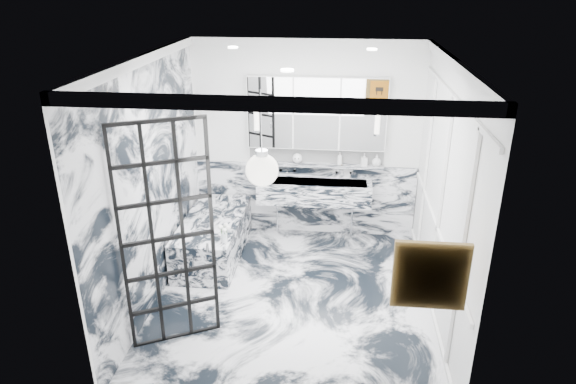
# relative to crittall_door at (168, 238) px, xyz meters

# --- Properties ---
(floor) EXTENTS (3.60, 3.60, 0.00)m
(floor) POSITION_rel_crittall_door_xyz_m (1.15, 0.85, -1.18)
(floor) COLOR silver
(floor) RESTS_ON ground
(ceiling) EXTENTS (3.60, 3.60, 0.00)m
(ceiling) POSITION_rel_crittall_door_xyz_m (1.15, 0.85, 1.62)
(ceiling) COLOR white
(ceiling) RESTS_ON wall_back
(wall_back) EXTENTS (3.60, 0.00, 3.60)m
(wall_back) POSITION_rel_crittall_door_xyz_m (1.15, 2.65, 0.22)
(wall_back) COLOR white
(wall_back) RESTS_ON floor
(wall_front) EXTENTS (3.60, 0.00, 3.60)m
(wall_front) POSITION_rel_crittall_door_xyz_m (1.15, -0.95, 0.22)
(wall_front) COLOR white
(wall_front) RESTS_ON floor
(wall_left) EXTENTS (0.00, 3.60, 3.60)m
(wall_left) POSITION_rel_crittall_door_xyz_m (-0.45, 0.85, 0.22)
(wall_left) COLOR white
(wall_left) RESTS_ON floor
(wall_right) EXTENTS (0.00, 3.60, 3.60)m
(wall_right) POSITION_rel_crittall_door_xyz_m (2.75, 0.85, 0.22)
(wall_right) COLOR white
(wall_right) RESTS_ON floor
(marble_clad_back) EXTENTS (3.18, 0.05, 1.05)m
(marble_clad_back) POSITION_rel_crittall_door_xyz_m (1.15, 2.63, -0.65)
(marble_clad_back) COLOR silver
(marble_clad_back) RESTS_ON floor
(marble_clad_left) EXTENTS (0.02, 3.56, 2.68)m
(marble_clad_left) POSITION_rel_crittall_door_xyz_m (-0.44, 0.85, 0.16)
(marble_clad_left) COLOR silver
(marble_clad_left) RESTS_ON floor
(panel_molding) EXTENTS (0.03, 3.40, 2.30)m
(panel_molding) POSITION_rel_crittall_door_xyz_m (2.73, 0.85, 0.12)
(panel_molding) COLOR white
(panel_molding) RESTS_ON floor
(soap_bottle_a) EXTENTS (0.10, 0.10, 0.19)m
(soap_bottle_a) POSITION_rel_crittall_door_xyz_m (1.64, 2.56, 0.01)
(soap_bottle_a) COLOR #8C5919
(soap_bottle_a) RESTS_ON ledge
(soap_bottle_b) EXTENTS (0.10, 0.10, 0.18)m
(soap_bottle_b) POSITION_rel_crittall_door_xyz_m (1.97, 2.56, 0.00)
(soap_bottle_b) COLOR #4C4C51
(soap_bottle_b) RESTS_ON ledge
(soap_bottle_c) EXTENTS (0.16, 0.16, 0.17)m
(soap_bottle_c) POSITION_rel_crittall_door_xyz_m (2.15, 2.56, -0.01)
(soap_bottle_c) COLOR silver
(soap_bottle_c) RESTS_ON ledge
(face_pot) EXTENTS (0.14, 0.14, 0.14)m
(face_pot) POSITION_rel_crittall_door_xyz_m (1.04, 2.56, -0.01)
(face_pot) COLOR white
(face_pot) RESTS_ON ledge
(amber_bottle) EXTENTS (0.04, 0.04, 0.10)m
(amber_bottle) POSITION_rel_crittall_door_xyz_m (1.65, 2.56, -0.04)
(amber_bottle) COLOR #8C5919
(amber_bottle) RESTS_ON ledge
(flower_vase) EXTENTS (0.07, 0.07, 0.12)m
(flower_vase) POSITION_rel_crittall_door_xyz_m (0.28, 1.13, -0.57)
(flower_vase) COLOR silver
(flower_vase) RESTS_ON bathtub
(crittall_door) EXTENTS (0.80, 0.43, 2.36)m
(crittall_door) POSITION_rel_crittall_door_xyz_m (0.00, 0.00, 0.00)
(crittall_door) COLOR black
(crittall_door) RESTS_ON floor
(artwork) EXTENTS (0.46, 0.04, 0.46)m
(artwork) POSITION_rel_crittall_door_xyz_m (2.35, -0.91, 0.30)
(artwork) COLOR orange
(artwork) RESTS_ON wall_front
(pendant_light) EXTENTS (0.27, 0.27, 0.27)m
(pendant_light) POSITION_rel_crittall_door_xyz_m (1.02, -0.44, 0.91)
(pendant_light) COLOR white
(pendant_light) RESTS_ON ceiling
(trough_sink) EXTENTS (1.60, 0.45, 0.30)m
(trough_sink) POSITION_rel_crittall_door_xyz_m (1.30, 2.41, -0.45)
(trough_sink) COLOR silver
(trough_sink) RESTS_ON wall_back
(ledge) EXTENTS (1.90, 0.14, 0.04)m
(ledge) POSITION_rel_crittall_door_xyz_m (1.30, 2.57, -0.11)
(ledge) COLOR silver
(ledge) RESTS_ON wall_back
(subway_tile) EXTENTS (1.90, 0.03, 0.23)m
(subway_tile) POSITION_rel_crittall_door_xyz_m (1.30, 2.63, 0.03)
(subway_tile) COLOR white
(subway_tile) RESTS_ON wall_back
(mirror_cabinet) EXTENTS (1.90, 0.16, 1.00)m
(mirror_cabinet) POSITION_rel_crittall_door_xyz_m (1.30, 2.58, 0.64)
(mirror_cabinet) COLOR white
(mirror_cabinet) RESTS_ON wall_back
(sconce_left) EXTENTS (0.07, 0.07, 0.40)m
(sconce_left) POSITION_rel_crittall_door_xyz_m (0.48, 2.48, 0.60)
(sconce_left) COLOR white
(sconce_left) RESTS_ON mirror_cabinet
(sconce_right) EXTENTS (0.07, 0.07, 0.40)m
(sconce_right) POSITION_rel_crittall_door_xyz_m (2.12, 2.48, 0.60)
(sconce_right) COLOR white
(sconce_right) RESTS_ON mirror_cabinet
(bathtub) EXTENTS (0.75, 1.65, 0.55)m
(bathtub) POSITION_rel_crittall_door_xyz_m (-0.03, 1.75, -0.90)
(bathtub) COLOR silver
(bathtub) RESTS_ON floor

